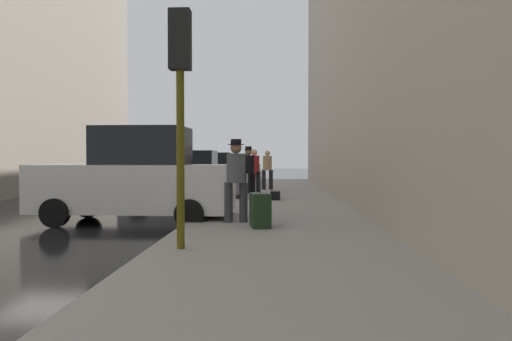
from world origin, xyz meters
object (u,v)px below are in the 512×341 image
Objects in this scene: pedestrian_with_beanie at (236,176)px; pedestrian_with_fedora at (248,169)px; fire_hydrant at (240,183)px; rolling_suitcase at (260,210)px; parked_gray_coupe at (184,177)px; parked_white_van at (136,179)px; pedestrian_in_tan_coat at (267,168)px; duffel_bag at (275,196)px; parked_dark_green_sedan at (233,167)px; parked_silver_sedan at (209,172)px; parked_red_hatchback at (224,169)px; traffic_light at (180,76)px; pedestrian_in_red_jacket at (254,169)px.

pedestrian_with_fedora is at bearing 90.98° from pedestrian_with_beanie.
rolling_suitcase reaches higher than fire_hydrant.
fire_hydrant is at bearing 53.41° from parked_gray_coupe.
parked_white_van is 2.72× the size of pedestrian_in_tan_coat.
parked_gray_coupe is at bearing 158.73° from duffel_bag.
parked_dark_green_sedan is 20.10m from pedestrian_with_fedora.
pedestrian_with_fedora is at bearing -12.06° from parked_gray_coupe.
parked_gray_coupe is 4.06× the size of rolling_suitcase.
parked_silver_sedan is 2.49× the size of pedestrian_in_tan_coat.
parked_silver_sedan is at bearing 101.84° from rolling_suitcase.
parked_gray_coupe is 19.46m from parked_dark_green_sedan.
traffic_light is at bearing -85.46° from parked_red_hatchback.
rolling_suitcase is at bearing -55.10° from pedestrian_with_beanie.
pedestrian_in_red_jacket reaches higher than parked_gray_coupe.
parked_silver_sedan is 4.36m from fire_hydrant.
rolling_suitcase is at bearing 64.34° from traffic_light.
pedestrian_with_beanie is 1.04× the size of pedestrian_in_red_jacket.
duffel_bag is at bearing 55.88° from parked_white_van.
parked_silver_sedan is 6.77m from parked_red_hatchback.
parked_gray_coupe reaches higher than fire_hydrant.
pedestrian_in_red_jacket is at bearing 90.04° from pedestrian_with_beanie.
pedestrian_with_beanie is 6.57m from pedestrian_with_fedora.
parked_silver_sedan is 7.26m from pedestrian_with_fedora.
parked_dark_green_sedan is at bearing 98.92° from duffel_bag.
parked_red_hatchback is at bearing 98.08° from rolling_suitcase.
fire_hydrant is 1.60× the size of duffel_bag.
traffic_light is at bearing -115.66° from rolling_suitcase.
rolling_suitcase reaches higher than duffel_bag.
pedestrian_in_tan_coat reaches higher than rolling_suitcase.
traffic_light is at bearing -92.82° from pedestrian_in_red_jacket.
parked_red_hatchback is 2.47× the size of pedestrian_in_tan_coat.
pedestrian_with_fedora reaches higher than parked_gray_coupe.
parked_dark_green_sedan is (0.00, 25.53, -0.18)m from parked_white_van.
traffic_light reaches higher than pedestrian_in_tan_coat.
traffic_light is 2.03× the size of pedestrian_with_fedora.
parked_white_van is 4.83m from traffic_light.
parked_white_van reaches higher than parked_dark_green_sedan.
pedestrian_in_tan_coat is at bearing 57.16° from fire_hydrant.
pedestrian_in_red_jacket is at bearing 87.18° from traffic_light.
parked_silver_sedan is at bearing -90.00° from parked_dark_green_sedan.
pedestrian_in_tan_coat is at bearing 87.69° from pedestrian_with_beanie.
pedestrian_with_beanie is at bearing -70.96° from parked_gray_coupe.
parked_dark_green_sedan is 2.37× the size of pedestrian_with_fedora.
traffic_light reaches higher than duffel_bag.
pedestrian_in_tan_coat reaches higher than parked_silver_sedan.
rolling_suitcase is (1.13, 2.34, -2.27)m from traffic_light.
pedestrian_in_red_jacket is at bearing -82.27° from parked_dark_green_sedan.
parked_red_hatchback is (0.00, 6.77, 0.00)m from parked_silver_sedan.
parked_white_van is 2.63m from pedestrian_with_beanie.
parked_silver_sedan is 2.40× the size of pedestrian_with_beanie.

